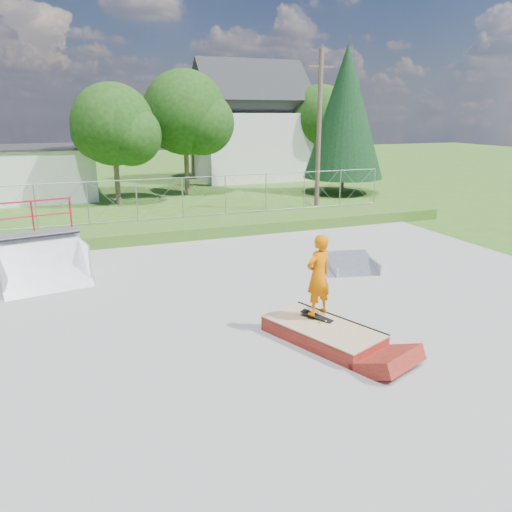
{
  "coord_description": "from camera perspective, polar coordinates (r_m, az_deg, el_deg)",
  "views": [
    {
      "loc": [
        -4.91,
        -11.11,
        5.02
      ],
      "look_at": [
        0.03,
        1.58,
        1.1
      ],
      "focal_mm": 35.0,
      "sensor_mm": 36.0,
      "label": 1
    }
  ],
  "objects": [
    {
      "name": "utility_pole",
      "position": [
        26.25,
        7.19,
        13.71
      ],
      "size": [
        0.24,
        0.24,
        8.0
      ],
      "primitive_type": "cylinder",
      "color": "brown",
      "rests_on": "ground"
    },
    {
      "name": "chain_link_fence",
      "position": [
        22.45,
        -8.4,
        6.61
      ],
      "size": [
        20.0,
        0.06,
        1.8
      ],
      "primitive_type": null,
      "color": "gray",
      "rests_on": "grass_berm"
    },
    {
      "name": "tree_left_near",
      "position": [
        29.13,
        -15.49,
        13.96
      ],
      "size": [
        4.76,
        4.48,
        6.65
      ],
      "color": "brown",
      "rests_on": "ground"
    },
    {
      "name": "gable_house",
      "position": [
        39.65,
        -0.72,
        14.34
      ],
      "size": [
        8.4,
        6.08,
        8.94
      ],
      "color": "silver",
      "rests_on": "ground"
    },
    {
      "name": "tree_center",
      "position": [
        31.86,
        -7.56,
        15.61
      ],
      "size": [
        5.44,
        5.12,
        7.6
      ],
      "color": "brown",
      "rests_on": "ground"
    },
    {
      "name": "conifer_tree",
      "position": [
        32.8,
        10.17,
        15.86
      ],
      "size": [
        5.04,
        5.04,
        9.1
      ],
      "color": "brown",
      "rests_on": "ground"
    },
    {
      "name": "ground",
      "position": [
        13.14,
        2.4,
        -6.41
      ],
      "size": [
        120.0,
        120.0,
        0.0
      ],
      "primitive_type": "plane",
      "color": "#31611B",
      "rests_on": "ground"
    },
    {
      "name": "grass_berm",
      "position": [
        21.71,
        -7.67,
        3.22
      ],
      "size": [
        24.0,
        3.0,
        0.5
      ],
      "primitive_type": "cube",
      "color": "#31611B",
      "rests_on": "ground"
    },
    {
      "name": "quarter_pipe",
      "position": [
        16.06,
        -23.35,
        1.04
      ],
      "size": [
        2.78,
        2.48,
        2.44
      ],
      "primitive_type": null,
      "rotation": [
        0.0,
        0.0,
        0.19
      ],
      "color": "#B0B3B9",
      "rests_on": "concrete_pad"
    },
    {
      "name": "tree_right_far",
      "position": [
        39.85,
        7.79,
        15.22
      ],
      "size": [
        5.1,
        4.8,
        7.12
      ],
      "color": "brown",
      "rests_on": "ground"
    },
    {
      "name": "skateboard",
      "position": [
        11.79,
        6.97,
        -6.89
      ],
      "size": [
        0.62,
        0.78,
        0.13
      ],
      "primitive_type": "cube",
      "rotation": [
        0.14,
        0.0,
        0.58
      ],
      "color": "black",
      "rests_on": "grind_box"
    },
    {
      "name": "tree_back_mid",
      "position": [
        40.28,
        -6.89,
        13.96
      ],
      "size": [
        4.08,
        3.84,
        5.7
      ],
      "color": "brown",
      "rests_on": "ground"
    },
    {
      "name": "utility_building_flat",
      "position": [
        33.44,
        -26.73,
        8.32
      ],
      "size": [
        10.0,
        6.0,
        3.0
      ],
      "primitive_type": "cube",
      "color": "silver",
      "rests_on": "ground"
    },
    {
      "name": "concrete_pad",
      "position": [
        13.13,
        2.4,
        -6.33
      ],
      "size": [
        20.0,
        16.0,
        0.04
      ],
      "primitive_type": "cube",
      "color": "#969693",
      "rests_on": "ground"
    },
    {
      "name": "grind_box",
      "position": [
        11.54,
        7.59,
        -8.76
      ],
      "size": [
        2.2,
        2.99,
        0.4
      ],
      "rotation": [
        0.0,
        0.0,
        0.37
      ],
      "color": "maroon",
      "rests_on": "concrete_pad"
    },
    {
      "name": "flat_bank_ramp",
      "position": [
        16.68,
        10.87,
        -0.93
      ],
      "size": [
        1.79,
        1.87,
        0.46
      ],
      "primitive_type": null,
      "rotation": [
        0.0,
        0.0,
        -0.21
      ],
      "color": "#B0B3B9",
      "rests_on": "concrete_pad"
    },
    {
      "name": "skater",
      "position": [
        11.45,
        7.13,
        -2.53
      ],
      "size": [
        0.79,
        0.64,
        1.89
      ],
      "primitive_type": "imported",
      "rotation": [
        0.0,
        0.0,
        3.44
      ],
      "color": "#EB6A00",
      "rests_on": "grind_box"
    }
  ]
}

